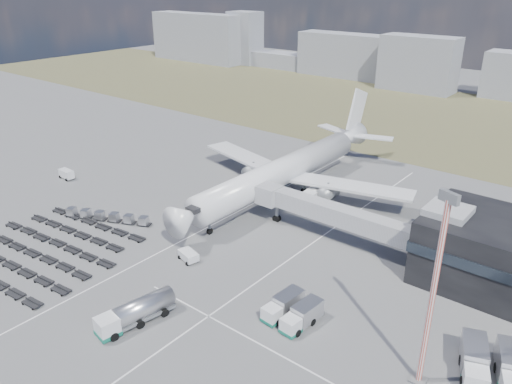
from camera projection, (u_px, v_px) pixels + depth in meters
The scene contains 15 objects.
ground at pixel (172, 254), 81.71m from camera, with size 420.00×420.00×0.00m, color #565659.
grass_strip at pixel (427, 117), 160.27m from camera, with size 420.00×90.00×0.01m, color brown.
lane_markings at pixel (228, 266), 78.23m from camera, with size 47.12×110.00×0.01m.
jet_bridge at pixel (323, 211), 85.13m from camera, with size 30.30×3.80×7.05m.
airliner at pixel (287, 169), 102.72m from camera, with size 51.59×64.53×17.62m.
skyline at pixel (416, 64), 199.67m from camera, with size 319.11×22.61×25.45m.
fuel_tanker at pixel (136, 312), 64.83m from camera, with size 4.48×10.95×3.44m.
pushback_tug at pixel (188, 256), 79.58m from camera, with size 3.54×1.99×1.57m, color silver.
utility_van at pixel (66, 174), 111.54m from camera, with size 3.87×1.75×2.10m, color silver.
catering_truck at pixel (312, 198), 98.84m from camera, with size 3.16×6.53×2.90m.
service_trucks_near at pixel (292, 311), 65.56m from camera, with size 6.08×7.07×2.66m.
service_trucks_far at pixel (492, 365), 56.01m from camera, with size 8.77×9.53×3.13m.
uld_row at pixel (107, 216), 92.38m from camera, with size 16.45×8.42×1.58m.
baggage_dollies at pixel (42, 248), 82.82m from camera, with size 29.55×25.30×0.73m.
floodlight_mast at pixel (433, 295), 51.54m from camera, with size 2.20×1.79×23.23m.
Camera 1 is at (55.19, -46.53, 41.95)m, focal length 35.00 mm.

